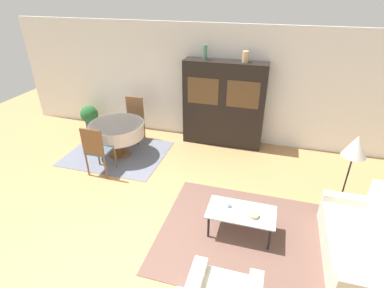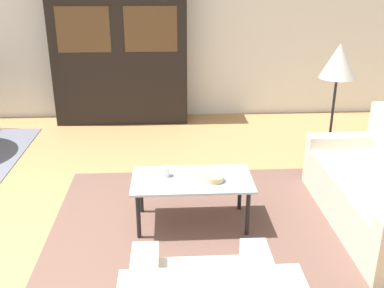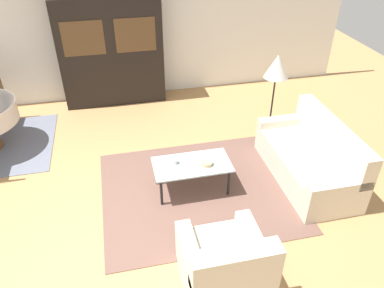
{
  "view_description": "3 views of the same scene",
  "coord_description": "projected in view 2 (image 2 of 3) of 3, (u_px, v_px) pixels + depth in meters",
  "views": [
    {
      "loc": [
        1.47,
        -3.03,
        3.45
      ],
      "look_at": [
        0.2,
        1.4,
        0.95
      ],
      "focal_mm": 28.0,
      "sensor_mm": 36.0,
      "label": 1
    },
    {
      "loc": [
        1.05,
        -2.92,
        2.1
      ],
      "look_at": [
        1.23,
        0.48,
        0.75
      ],
      "focal_mm": 42.0,
      "sensor_mm": 36.0,
      "label": 2
    },
    {
      "loc": [
        0.37,
        -3.33,
        3.39
      ],
      "look_at": [
        1.23,
        0.48,
        0.75
      ],
      "focal_mm": 35.0,
      "sensor_mm": 36.0,
      "label": 3
    }
  ],
  "objects": [
    {
      "name": "ground_plane",
      "position": [
        35.0,
        261.0,
        3.43
      ],
      "size": [
        14.0,
        14.0,
        0.0
      ],
      "primitive_type": "plane",
      "color": "tan"
    },
    {
      "name": "wall_back",
      "position": [
        93.0,
        24.0,
        6.31
      ],
      "size": [
        10.0,
        0.06,
        2.7
      ],
      "color": "white",
      "rests_on": "ground_plane"
    },
    {
      "name": "area_rug",
      "position": [
        200.0,
        225.0,
        3.9
      ],
      "size": [
        2.56,
        2.21,
        0.01
      ],
      "color": "brown",
      "rests_on": "ground_plane"
    },
    {
      "name": "coffee_table",
      "position": [
        192.0,
        183.0,
        3.8
      ],
      "size": [
        1.02,
        0.54,
        0.42
      ],
      "color": "black",
      "rests_on": "area_rug"
    },
    {
      "name": "display_cabinet",
      "position": [
        120.0,
        53.0,
        6.22
      ],
      "size": [
        1.84,
        0.43,
        1.97
      ],
      "color": "black",
      "rests_on": "ground_plane"
    },
    {
      "name": "floor_lamp",
      "position": [
        338.0,
        66.0,
        4.65
      ],
      "size": [
        0.38,
        0.38,
        1.37
      ],
      "color": "black",
      "rests_on": "ground_plane"
    },
    {
      "name": "cup",
      "position": [
        165.0,
        171.0,
        3.81
      ],
      "size": [
        0.08,
        0.08,
        0.09
      ],
      "color": "white",
      "rests_on": "coffee_table"
    },
    {
      "name": "bowl",
      "position": [
        214.0,
        178.0,
        3.73
      ],
      "size": [
        0.16,
        0.16,
        0.05
      ],
      "color": "tan",
      "rests_on": "coffee_table"
    }
  ]
}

